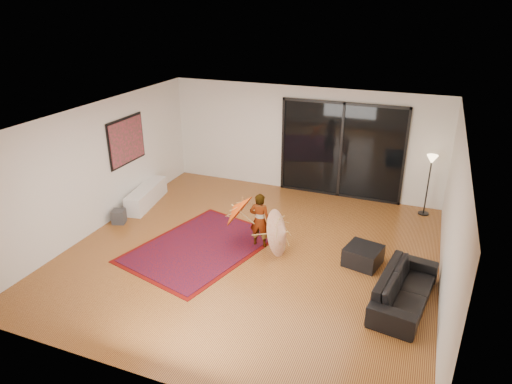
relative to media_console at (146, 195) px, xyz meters
The scene contains 17 objects.
floor 3.49m from the media_console, 20.87° to the right, with size 7.00×7.00×0.00m, color #B07230.
ceiling 4.27m from the media_console, 20.87° to the right, with size 7.00×7.00×0.00m, color white.
wall_back 4.12m from the media_console, 34.83° to the left, with size 7.00×7.00×0.00m, color silver.
wall_front 5.86m from the media_console, 55.56° to the right, with size 7.00×7.00×0.00m, color silver.
wall_left 1.69m from the media_console, 101.41° to the right, with size 7.00×7.00×0.00m, color silver.
wall_right 6.95m from the media_console, 10.40° to the right, with size 7.00×7.00×0.00m, color silver.
sliding_door 4.90m from the media_console, 27.68° to the left, with size 3.06×0.07×2.40m.
painting 1.46m from the media_console, 131.82° to the right, with size 0.04×1.28×1.08m.
media_console is the anchor object (origin of this frame).
speaker 1.10m from the media_console, 90.00° to the right, with size 0.27×0.27×0.31m, color #424244.
persian_rug 2.64m from the media_console, 32.41° to the right, with size 2.78×3.37×0.02m.
sofa 6.46m from the media_console, 16.20° to the right, with size 1.89×0.74×0.55m, color black.
ottoman 5.44m from the media_console, ahead, with size 0.63×0.63×0.36m, color black.
floor_lamp 6.69m from the media_console, 16.50° to the left, with size 0.25×0.25×1.44m.
child 3.44m from the media_console, 15.17° to the right, with size 0.42×0.27×1.15m, color #999999.
parasol_orange 2.95m from the media_console, 18.95° to the right, with size 0.59×0.78×0.86m.
parasol_white 4.05m from the media_console, 14.99° to the right, with size 0.53×0.93×0.95m.
Camera 1 is at (2.95, -7.27, 4.67)m, focal length 32.00 mm.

